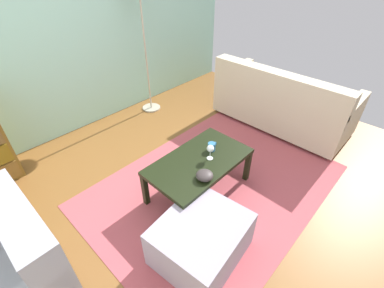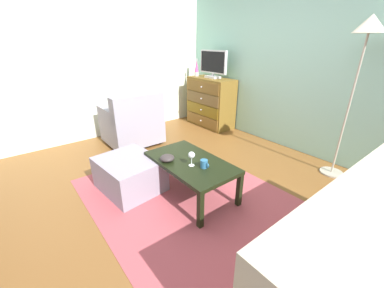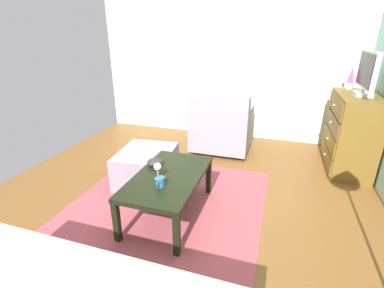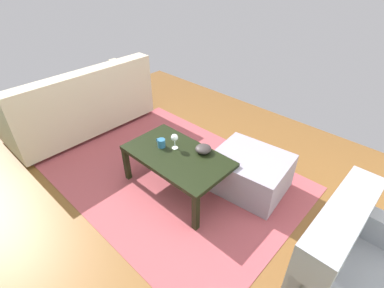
# 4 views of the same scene
# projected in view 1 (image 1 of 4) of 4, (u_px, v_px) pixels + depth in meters

# --- Properties ---
(ground_plane) EXTENTS (5.38, 4.44, 0.05)m
(ground_plane) POSITION_uv_depth(u_px,v_px,m) (188.00, 187.00, 2.86)
(ground_plane) COLOR brown
(wall_accent_rear) EXTENTS (5.38, 0.12, 2.60)m
(wall_accent_rear) POSITION_uv_depth(u_px,v_px,m) (69.00, 27.00, 3.15)
(wall_accent_rear) COLOR #95CCBB
(wall_accent_rear) RESTS_ON ground_plane
(area_rug) EXTENTS (2.60, 1.90, 0.01)m
(area_rug) POSITION_uv_depth(u_px,v_px,m) (215.00, 185.00, 2.85)
(area_rug) COLOR #A4464D
(area_rug) RESTS_ON ground_plane
(coffee_table) EXTENTS (1.03, 0.59, 0.42)m
(coffee_table) POSITION_uv_depth(u_px,v_px,m) (199.00, 164.00, 2.57)
(coffee_table) COLOR black
(coffee_table) RESTS_ON ground_plane
(wine_glass) EXTENTS (0.07, 0.07, 0.16)m
(wine_glass) POSITION_uv_depth(u_px,v_px,m) (210.00, 149.00, 2.49)
(wine_glass) COLOR silver
(wine_glass) RESTS_ON coffee_table
(mug) EXTENTS (0.11, 0.08, 0.08)m
(mug) POSITION_uv_depth(u_px,v_px,m) (212.00, 147.00, 2.64)
(mug) COLOR #2A628D
(mug) RESTS_ON coffee_table
(bowl_decorative) EXTENTS (0.15, 0.15, 0.07)m
(bowl_decorative) POSITION_uv_depth(u_px,v_px,m) (205.00, 175.00, 2.32)
(bowl_decorative) COLOR #322B2B
(bowl_decorative) RESTS_ON coffee_table
(couch_large) EXTENTS (0.85, 1.81, 0.86)m
(couch_large) POSITION_uv_depth(u_px,v_px,m) (281.00, 103.00, 3.64)
(couch_large) COLOR #332319
(couch_large) RESTS_ON ground_plane
(armchair) EXTENTS (0.80, 0.82, 0.87)m
(armchair) POSITION_uv_depth(u_px,v_px,m) (0.00, 287.00, 1.65)
(armchair) COLOR #332319
(armchair) RESTS_ON ground_plane
(ottoman) EXTENTS (0.76, 0.67, 0.38)m
(ottoman) POSITION_uv_depth(u_px,v_px,m) (201.00, 239.00, 2.11)
(ottoman) COLOR gray
(ottoman) RESTS_ON ground_plane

